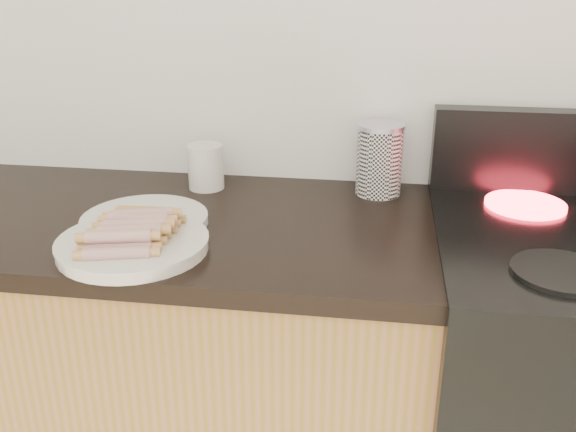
# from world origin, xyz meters

# --- Properties ---
(wall_back) EXTENTS (4.00, 0.04, 2.60)m
(wall_back) POSITION_xyz_m (0.00, 2.00, 1.30)
(wall_back) COLOR silver
(wall_back) RESTS_ON ground
(burner_near_left) EXTENTS (0.18, 0.18, 0.01)m
(burner_near_left) POSITION_xyz_m (0.61, 1.51, 0.92)
(burner_near_left) COLOR black
(burner_near_left) RESTS_ON stove
(burner_far_left) EXTENTS (0.18, 0.18, 0.01)m
(burner_far_left) POSITION_xyz_m (0.61, 1.84, 0.92)
(burner_far_left) COLOR #FF1E2D
(burner_far_left) RESTS_ON stove
(main_plate) EXTENTS (0.31, 0.31, 0.02)m
(main_plate) POSITION_xyz_m (-0.20, 1.51, 0.91)
(main_plate) COLOR silver
(main_plate) RESTS_ON counter_slab
(side_plate) EXTENTS (0.32, 0.32, 0.02)m
(side_plate) POSITION_xyz_m (-0.23, 1.64, 0.91)
(side_plate) COLOR silver
(side_plate) RESTS_ON counter_slab
(hotdog_pile) EXTENTS (0.12, 0.22, 0.05)m
(hotdog_pile) POSITION_xyz_m (-0.20, 1.51, 0.94)
(hotdog_pile) COLOR brown
(hotdog_pile) RESTS_ON main_plate
(plain_sausages) EXTENTS (0.12, 0.05, 0.02)m
(plain_sausages) POSITION_xyz_m (-0.23, 1.64, 0.93)
(plain_sausages) COLOR #B07543
(plain_sausages) RESTS_ON side_plate
(canister) EXTENTS (0.11, 0.11, 0.18)m
(canister) POSITION_xyz_m (0.27, 1.91, 0.99)
(canister) COLOR silver
(canister) RESTS_ON counter_slab
(mug) EXTENTS (0.10, 0.10, 0.11)m
(mug) POSITION_xyz_m (-0.15, 1.89, 0.96)
(mug) COLOR white
(mug) RESTS_ON counter_slab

